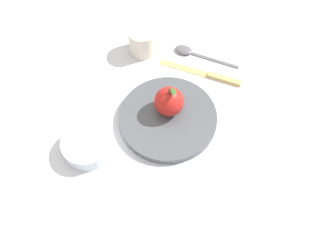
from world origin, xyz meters
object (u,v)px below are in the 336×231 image
cup (143,40)px  knife (208,74)px  apple (168,103)px  spoon (191,52)px  side_bowl (87,144)px  dinner_plate (168,118)px

cup → knife: (0.19, 0.00, -0.04)m
apple → spoon: bearing=101.1°
side_bowl → knife: (0.15, 0.32, -0.02)m
dinner_plate → cup: cup is taller
apple → side_bowl: bearing=-125.1°
apple → cup: bearing=136.2°
apple → spoon: (-0.04, 0.21, -0.05)m
knife → spoon: spoon is taller
dinner_plate → apple: apple is taller
dinner_plate → spoon: (-0.05, 0.22, -0.01)m
dinner_plate → spoon: bearing=101.9°
apple → cup: 0.22m
spoon → cup: bearing=-157.2°
dinner_plate → apple: size_ratio=2.79×
side_bowl → knife: size_ratio=0.50×
apple → cup: (-0.16, 0.15, -0.01)m
cup → spoon: 0.14m
dinner_plate → spoon: size_ratio=1.28×
apple → side_bowl: size_ratio=0.75×
apple → spoon: apple is taller
dinner_plate → spoon: dinner_plate is taller
cup → apple: bearing=-43.8°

